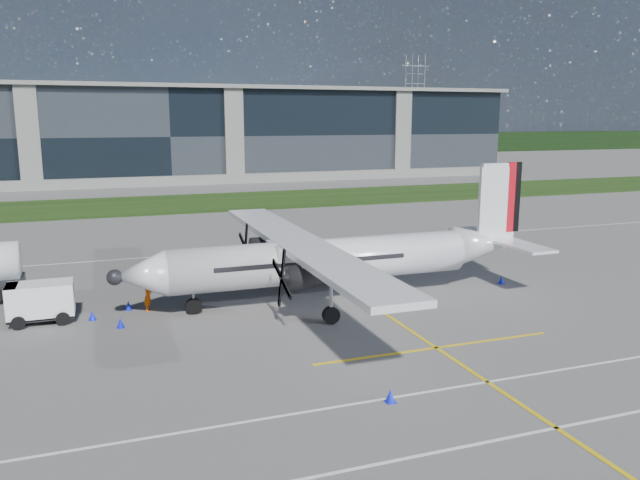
% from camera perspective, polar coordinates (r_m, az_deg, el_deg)
% --- Properties ---
extents(ground, '(400.00, 400.00, 0.00)m').
position_cam_1_polar(ground, '(71.33, -10.53, 2.55)').
color(ground, slate).
rests_on(ground, ground).
extents(grass_strip, '(400.00, 18.00, 0.04)m').
position_cam_1_polar(grass_strip, '(79.17, -11.48, 3.36)').
color(grass_strip, '#19330D').
rests_on(grass_strip, ground).
extents(terminal_building, '(120.00, 20.00, 15.00)m').
position_cam_1_polar(terminal_building, '(110.29, -14.11, 9.27)').
color(terminal_building, black).
rests_on(terminal_building, ground).
extents(tree_line, '(400.00, 6.00, 6.00)m').
position_cam_1_polar(tree_line, '(170.21, -16.13, 8.17)').
color(tree_line, black).
rests_on(tree_line, ground).
extents(pylon_east, '(9.00, 4.60, 30.00)m').
position_cam_1_polar(pylon_east, '(203.86, 8.61, 12.26)').
color(pylon_east, gray).
rests_on(pylon_east, ground).
extents(yellow_taxiway_centerline, '(0.20, 70.00, 0.01)m').
position_cam_1_polar(yellow_taxiway_centerline, '(43.40, -0.09, -2.72)').
color(yellow_taxiway_centerline, yellow).
rests_on(yellow_taxiway_centerline, ground).
extents(white_lane_line, '(90.00, 0.15, 0.01)m').
position_cam_1_polar(white_lane_line, '(21.86, 14.49, -17.55)').
color(white_lane_line, white).
rests_on(white_lane_line, ground).
extents(turboprop_aircraft, '(24.70, 25.61, 7.68)m').
position_cam_1_polar(turboprop_aircraft, '(35.54, 1.55, 0.52)').
color(turboprop_aircraft, white).
rests_on(turboprop_aircraft, ground).
extents(baggage_tug, '(3.42, 2.05, 2.05)m').
position_cam_1_polar(baggage_tug, '(35.27, -24.14, -5.25)').
color(baggage_tug, white).
rests_on(baggage_tug, ground).
extents(ground_crew_person, '(0.84, 0.96, 1.96)m').
position_cam_1_polar(ground_crew_person, '(35.31, -15.48, -4.73)').
color(ground_crew_person, '#F25907').
rests_on(ground_crew_person, ground).
extents(safety_cone_fwd, '(0.36, 0.36, 0.50)m').
position_cam_1_polar(safety_cone_fwd, '(34.84, -20.11, -6.48)').
color(safety_cone_fwd, '#0D18E9').
rests_on(safety_cone_fwd, ground).
extents(safety_cone_nose_stbd, '(0.36, 0.36, 0.50)m').
position_cam_1_polar(safety_cone_nose_stbd, '(35.98, -17.12, -5.73)').
color(safety_cone_nose_stbd, '#0D18E9').
rests_on(safety_cone_nose_stbd, ground).
extents(safety_cone_portwing, '(0.36, 0.36, 0.50)m').
position_cam_1_polar(safety_cone_portwing, '(23.93, 6.45, -13.97)').
color(safety_cone_portwing, '#0D18E9').
rests_on(safety_cone_portwing, ground).
extents(safety_cone_nose_port, '(0.36, 0.36, 0.50)m').
position_cam_1_polar(safety_cone_nose_port, '(33.15, -17.78, -7.22)').
color(safety_cone_nose_port, '#0D18E9').
rests_on(safety_cone_nose_port, ground).
extents(safety_cone_tail, '(0.36, 0.36, 0.50)m').
position_cam_1_polar(safety_cone_tail, '(41.39, 16.26, -3.50)').
color(safety_cone_tail, '#0D18E9').
rests_on(safety_cone_tail, ground).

